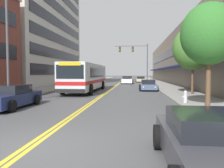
% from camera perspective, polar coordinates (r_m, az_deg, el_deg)
% --- Properties ---
extents(ground_plane, '(240.00, 240.00, 0.00)m').
position_cam_1_polar(ground_plane, '(42.76, 1.98, 0.22)').
color(ground_plane, '#4C4C4F').
extents(sidewalk_left, '(3.46, 106.00, 0.17)m').
position_cam_1_polar(sidewalk_left, '(43.83, -7.49, 0.38)').
color(sidewalk_left, gray).
rests_on(sidewalk_left, ground_plane).
extents(sidewalk_right, '(3.46, 106.00, 0.17)m').
position_cam_1_polar(sidewalk_right, '(42.89, 11.66, 0.29)').
color(sidewalk_right, gray).
rests_on(sidewalk_right, ground_plane).
extents(centre_line, '(0.34, 106.00, 0.01)m').
position_cam_1_polar(centre_line, '(42.76, 1.98, 0.23)').
color(centre_line, yellow).
rests_on(centre_line, ground_plane).
extents(office_tower_left, '(12.08, 24.22, 22.21)m').
position_cam_1_polar(office_tower_left, '(40.76, -21.45, 15.62)').
color(office_tower_left, '#BCB7AD').
rests_on(office_tower_left, ground_plane).
extents(storefront_row_right, '(9.10, 68.00, 8.95)m').
position_cam_1_polar(storefront_row_right, '(43.93, 19.52, 5.96)').
color(storefront_row_right, gray).
rests_on(storefront_row_right, ground_plane).
extents(city_bus, '(2.90, 12.58, 2.92)m').
position_cam_1_polar(city_bus, '(24.23, -6.61, 2.09)').
color(city_bus, silver).
rests_on(city_bus, ground_plane).
extents(car_navy_parked_left_near, '(2.15, 4.63, 1.31)m').
position_cam_1_polar(car_navy_parked_left_near, '(13.87, -25.13, -3.11)').
color(car_navy_parked_left_near, '#19234C').
rests_on(car_navy_parked_left_near, ground_plane).
extents(car_silver_parked_left_mid, '(2.04, 4.67, 1.33)m').
position_cam_1_polar(car_silver_parked_left_mid, '(36.93, -5.30, 0.75)').
color(car_silver_parked_left_mid, '#B7B7BC').
rests_on(car_silver_parked_left_mid, ground_plane).
extents(car_dark_grey_parked_right_foreground, '(2.15, 4.25, 1.19)m').
position_cam_1_polar(car_dark_grey_parked_right_foreground, '(4.97, 25.12, -14.10)').
color(car_dark_grey_parked_right_foreground, '#38383D').
rests_on(car_dark_grey_parked_right_foreground, ground_plane).
extents(car_beige_parked_right_mid, '(2.18, 4.71, 1.24)m').
position_cam_1_polar(car_beige_parked_right_mid, '(48.31, 7.49, 1.20)').
color(car_beige_parked_right_mid, '#BCAD89').
rests_on(car_beige_parked_right_mid, ground_plane).
extents(car_slate_blue_parked_right_far, '(2.03, 4.40, 1.23)m').
position_cam_1_polar(car_slate_blue_parked_right_far, '(25.59, 9.41, -0.34)').
color(car_slate_blue_parked_right_far, '#475675').
rests_on(car_slate_blue_parked_right_far, ground_plane).
extents(car_champagne_moving_lead, '(1.98, 4.89, 1.23)m').
position_cam_1_polar(car_champagne_moving_lead, '(52.46, 4.45, 1.35)').
color(car_champagne_moving_lead, beige).
rests_on(car_champagne_moving_lead, ground_plane).
extents(car_white_moving_second, '(2.19, 4.52, 1.44)m').
position_cam_1_polar(car_white_moving_second, '(40.80, 3.98, 1.02)').
color(car_white_moving_second, white).
rests_on(car_white_moving_second, ground_plane).
extents(traffic_signal_mast, '(5.94, 0.38, 7.23)m').
position_cam_1_polar(traffic_signal_mast, '(40.00, 6.48, 7.37)').
color(traffic_signal_mast, '#47474C').
rests_on(traffic_signal_mast, ground_plane).
extents(street_lamp_left_near, '(2.41, 0.28, 8.67)m').
position_cam_1_polar(street_lamp_left_near, '(15.81, -24.76, 14.03)').
color(street_lamp_left_near, '#47474C').
rests_on(street_lamp_left_near, ground_plane).
extents(street_tree_right_near, '(2.84, 2.84, 5.36)m').
position_cam_1_polar(street_tree_right_near, '(12.26, 24.07, 11.80)').
color(street_tree_right_near, brown).
rests_on(street_tree_right_near, sidewalk_right).
extents(street_tree_right_mid, '(3.42, 3.42, 5.86)m').
position_cam_1_polar(street_tree_right_mid, '(20.26, 20.38, 8.80)').
color(street_tree_right_mid, brown).
rests_on(street_tree_right_mid, sidewalk_right).
extents(fire_hydrant, '(0.32, 0.24, 0.76)m').
position_cam_1_polar(fire_hydrant, '(14.08, 18.60, -3.16)').
color(fire_hydrant, '#B7B7BC').
rests_on(fire_hydrant, sidewalk_right).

